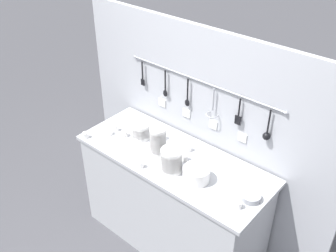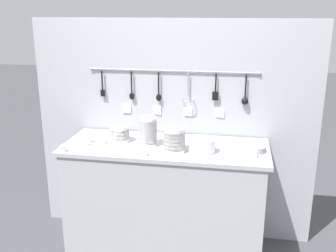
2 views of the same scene
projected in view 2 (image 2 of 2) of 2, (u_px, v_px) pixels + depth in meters
The scene contains 17 objects.
ground_plane at pixel (166, 249), 3.27m from camera, with size 20.00×20.00×0.00m, color #424247.
counter at pixel (165, 199), 3.14m from camera, with size 1.57×0.62×0.92m.
back_wall at pixel (173, 131), 3.33m from camera, with size 2.37×0.11×1.85m.
bowl_stack_tall_left at pixel (148, 132), 2.96m from camera, with size 0.13×0.13×0.23m.
bowl_stack_back_corner at pixel (120, 134), 3.07m from camera, with size 0.14×0.14×0.13m.
bowl_stack_wide_centre at pixel (174, 140), 2.84m from camera, with size 0.16×0.16×0.19m.
plate_stack at pixel (202, 145), 2.85m from camera, with size 0.19×0.19×0.10m.
steel_mixing_bowl at pixel (257, 149), 2.87m from camera, with size 0.13×0.13×0.04m.
cup_back_right at pixel (63, 149), 2.87m from camera, with size 0.05×0.05×0.05m.
cup_back_left at pixel (103, 141), 3.04m from camera, with size 0.05×0.05×0.05m.
cup_front_left at pixel (174, 137), 3.13m from camera, with size 0.05×0.05×0.05m.
cup_edge_far at pixel (142, 136), 3.16m from camera, with size 0.05×0.05×0.05m.
cup_beside_plates at pixel (144, 153), 2.78m from camera, with size 0.05×0.05×0.05m.
cup_edge_near at pixel (178, 142), 3.01m from camera, with size 0.05×0.05×0.05m.
cup_mid_row at pixel (254, 154), 2.76m from camera, with size 0.05×0.05×0.05m.
cup_by_caddy at pixel (86, 142), 3.00m from camera, with size 0.05×0.05×0.05m.
cup_front_right at pixel (89, 139), 3.07m from camera, with size 0.05×0.05×0.05m.
Camera 2 is at (0.53, -2.78, 1.93)m, focal length 42.00 mm.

